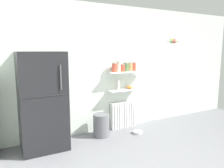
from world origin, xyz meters
TOP-DOWN VIEW (x-y plane):
  - ground_plane at (0.00, 0.50)m, footprint 7.04×7.04m
  - back_wall at (0.00, 2.05)m, footprint 7.04×0.10m
  - refrigerator at (-1.48, 1.69)m, footprint 0.75×0.65m
  - radiator at (0.25, 1.92)m, footprint 0.58×0.12m
  - wall_shelf_lower at (0.25, 1.89)m, footprint 0.71×0.22m
  - wall_shelf_upper at (0.25, 1.89)m, footprint 0.71×0.22m
  - storage_jar_0 at (0.01, 1.89)m, footprint 0.10×0.10m
  - storage_jar_1 at (0.10, 1.89)m, footprint 0.10×0.10m
  - storage_jar_2 at (0.20, 1.89)m, footprint 0.11×0.11m
  - storage_jar_3 at (0.29, 1.89)m, footprint 0.11×0.11m
  - storage_jar_4 at (0.39, 1.89)m, footprint 0.12×0.12m
  - storage_jar_5 at (0.48, 1.89)m, footprint 0.10×0.10m
  - vase at (0.09, 1.89)m, footprint 0.09×0.09m
  - shelf_bowl at (0.39, 1.89)m, footprint 0.14×0.14m
  - trash_bin at (-0.38, 1.71)m, footprint 0.32×0.32m
  - pet_food_bowl at (0.33, 1.47)m, footprint 0.19×0.19m
  - hanging_fruit_basket at (1.22, 1.51)m, footprint 0.28×0.28m

SIDE VIEW (x-z plane):
  - ground_plane at x=0.00m, z-range 0.00..0.00m
  - pet_food_bowl at x=0.33m, z-range 0.00..0.05m
  - trash_bin at x=-0.38m, z-range 0.00..0.45m
  - radiator at x=0.25m, z-range 0.00..0.57m
  - refrigerator at x=-1.48m, z-range 0.00..1.67m
  - wall_shelf_lower at x=0.25m, z-range 0.84..0.86m
  - shelf_bowl at x=0.39m, z-range 0.86..0.93m
  - vase at x=0.09m, z-range 0.86..1.07m
  - wall_shelf_upper at x=0.25m, z-range 1.22..1.24m
  - back_wall at x=0.00m, z-range 0.00..2.60m
  - storage_jar_2 at x=0.20m, z-range 1.24..1.41m
  - storage_jar_3 at x=0.29m, z-range 1.24..1.43m
  - storage_jar_4 at x=0.39m, z-range 1.24..1.43m
  - storage_jar_5 at x=0.48m, z-range 1.24..1.44m
  - storage_jar_0 at x=0.01m, z-range 1.24..1.44m
  - storage_jar_1 at x=0.10m, z-range 1.24..1.46m
  - hanging_fruit_basket at x=1.22m, z-range 1.83..1.92m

